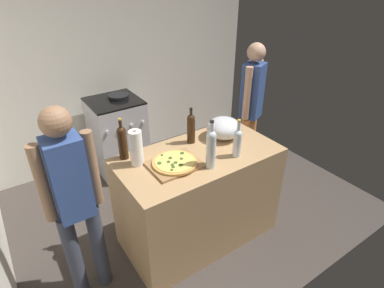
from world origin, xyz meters
TOP-DOWN VIEW (x-y plane):
  - ground_plane at (0.00, 1.25)m, footprint 3.85×3.11m
  - kitchen_wall_rear at (0.00, 2.56)m, footprint 3.85×0.10m
  - counter at (-0.06, 0.67)m, footprint 1.38×0.73m
  - cutting_board at (-0.32, 0.64)m, footprint 0.40×0.32m
  - pizza at (-0.32, 0.64)m, footprint 0.36×0.36m
  - mixing_bowl at (0.29, 0.78)m, footprint 0.32×0.32m
  - paper_towel_roll at (-0.55, 0.82)m, footprint 0.10×0.10m
  - wine_bottle_green at (-0.10, 0.46)m, footprint 0.08×0.08m
  - wine_bottle_amber at (0.18, 0.47)m, footprint 0.07×0.07m
  - wine_bottle_clear at (-0.60, 0.96)m, footprint 0.07×0.07m
  - wine_bottle_dark at (-0.00, 0.88)m, footprint 0.07×0.07m
  - stove at (-0.21, 2.16)m, footprint 0.58×0.60m
  - person_in_stripes at (-1.09, 0.67)m, footprint 0.39×0.20m
  - person_in_red at (1.00, 1.16)m, footprint 0.35×0.27m

SIDE VIEW (x-z plane):
  - ground_plane at x=0.00m, z-range -0.02..0.00m
  - counter at x=-0.06m, z-range 0.00..0.92m
  - stove at x=-0.21m, z-range -0.02..0.96m
  - person_in_stripes at x=-1.09m, z-range 0.12..1.71m
  - person_in_red at x=1.00m, z-range 0.12..1.73m
  - cutting_board at x=-0.32m, z-range 0.92..0.94m
  - pizza at x=-0.32m, z-range 0.93..0.96m
  - mixing_bowl at x=0.29m, z-range 0.92..1.11m
  - wine_bottle_amber at x=0.18m, z-range 0.89..1.22m
  - paper_towel_roll at x=-0.55m, z-range 0.91..1.21m
  - wine_bottle_dark at x=0.00m, z-range 0.90..1.23m
  - wine_bottle_clear at x=-0.60m, z-range 0.89..1.25m
  - wine_bottle_green at x=-0.10m, z-range 0.89..1.29m
  - kitchen_wall_rear at x=0.00m, z-range 0.00..2.60m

